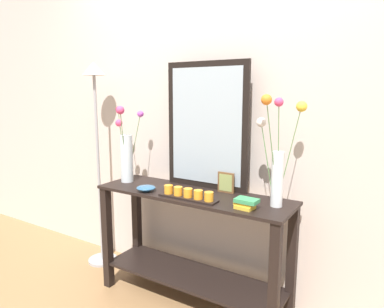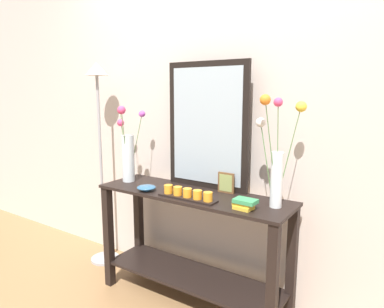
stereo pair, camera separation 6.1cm
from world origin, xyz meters
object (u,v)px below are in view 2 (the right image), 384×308
object	(u,v)px
candle_tray	(187,194)
book_stack	(244,204)
vase_right	(277,157)
decorative_bowl	(146,188)
mirror_leaning	(207,126)
floor_lamp	(99,130)
tall_vase_left	(128,152)
picture_frame_small	(226,183)
console_table	(192,237)

from	to	relation	value
candle_tray	book_stack	distance (m)	0.38
vase_right	decorative_bowl	size ratio (longest dim) A/B	5.05
mirror_leaning	vase_right	size ratio (longest dim) A/B	1.33
floor_lamp	book_stack	bearing A→B (deg)	-7.84
mirror_leaning	tall_vase_left	world-z (taller)	mirror_leaning
mirror_leaning	vase_right	distance (m)	0.58
candle_tray	picture_frame_small	world-z (taller)	picture_frame_small
tall_vase_left	book_stack	xyz separation A→B (m)	(0.99, -0.11, -0.19)
console_table	mirror_leaning	world-z (taller)	mirror_leaning
picture_frame_small	decorative_bowl	bearing A→B (deg)	-151.45
decorative_bowl	picture_frame_small	bearing A→B (deg)	28.55
console_table	candle_tray	xyz separation A→B (m)	(0.05, -0.12, 0.34)
tall_vase_left	vase_right	bearing A→B (deg)	1.54
console_table	mirror_leaning	xyz separation A→B (m)	(0.01, 0.17, 0.74)
vase_right	candle_tray	distance (m)	0.59
tall_vase_left	decorative_bowl	distance (m)	0.37
picture_frame_small	console_table	bearing A→B (deg)	-145.07
console_table	tall_vase_left	world-z (taller)	tall_vase_left
vase_right	book_stack	xyz separation A→B (m)	(-0.13, -0.14, -0.26)
tall_vase_left	floor_lamp	world-z (taller)	floor_lamp
decorative_bowl	floor_lamp	world-z (taller)	floor_lamp
floor_lamp	picture_frame_small	bearing A→B (deg)	2.11
tall_vase_left	decorative_bowl	world-z (taller)	tall_vase_left
tall_vase_left	book_stack	size ratio (longest dim) A/B	4.15
decorative_bowl	floor_lamp	size ratio (longest dim) A/B	0.08
mirror_leaning	floor_lamp	distance (m)	0.97
mirror_leaning	vase_right	xyz separation A→B (m)	(0.54, -0.14, -0.14)
decorative_bowl	book_stack	distance (m)	0.71
console_table	book_stack	distance (m)	0.55
console_table	tall_vase_left	xyz separation A→B (m)	(-0.57, 0.00, 0.53)
console_table	picture_frame_small	xyz separation A→B (m)	(0.18, 0.13, 0.38)
vase_right	console_table	bearing A→B (deg)	-176.67
console_table	book_stack	world-z (taller)	book_stack
picture_frame_small	book_stack	size ratio (longest dim) A/B	1.00
console_table	floor_lamp	world-z (taller)	floor_lamp
mirror_leaning	decorative_bowl	world-z (taller)	mirror_leaning
mirror_leaning	decorative_bowl	size ratio (longest dim) A/B	6.71
vase_right	floor_lamp	world-z (taller)	floor_lamp
console_table	decorative_bowl	xyz separation A→B (m)	(-0.28, -0.13, 0.33)
decorative_bowl	tall_vase_left	bearing A→B (deg)	155.59
candle_tray	decorative_bowl	bearing A→B (deg)	-179.41
vase_right	decorative_bowl	xyz separation A→B (m)	(-0.84, -0.16, -0.27)
tall_vase_left	vase_right	size ratio (longest dim) A/B	0.87
candle_tray	picture_frame_small	xyz separation A→B (m)	(0.14, 0.25, 0.04)
picture_frame_small	floor_lamp	xyz separation A→B (m)	(-1.14, -0.04, 0.28)
vase_right	decorative_bowl	distance (m)	0.89
mirror_leaning	book_stack	distance (m)	0.64
mirror_leaning	floor_lamp	size ratio (longest dim) A/B	0.52
tall_vase_left	floor_lamp	xyz separation A→B (m)	(-0.39, 0.08, 0.13)
vase_right	candle_tray	world-z (taller)	vase_right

